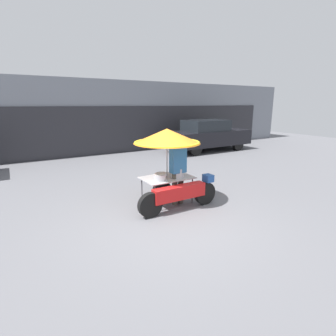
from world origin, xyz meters
name	(u,v)px	position (x,y,z in m)	size (l,w,h in m)	color
ground_plane	(170,221)	(0.00, 0.00, 0.00)	(36.00, 36.00, 0.00)	slate
shopfront_building	(71,118)	(0.00, 9.34, 1.81)	(28.00, 2.06, 3.64)	gray
vendor_motorcycle_cart	(169,149)	(0.53, 0.90, 1.41)	(2.12, 1.63, 1.89)	black
vendor_person	(178,168)	(0.72, 0.79, 0.94)	(0.38, 0.22, 1.66)	#4C473D
parked_car	(208,135)	(6.35, 6.41, 0.84)	(4.62, 1.78, 1.65)	black
potted_plant	(223,136)	(8.75, 7.80, 0.52)	(0.72, 0.72, 0.92)	gray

